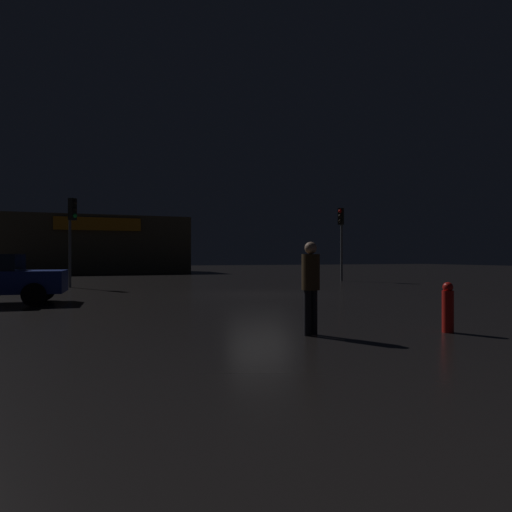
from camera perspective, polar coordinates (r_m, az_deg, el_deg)
ground_plane at (r=17.98m, az=0.61°, el=-4.79°), size 120.00×120.00×0.00m
store_building at (r=45.15m, az=-19.17°, el=1.30°), size 16.17×7.56×5.14m
traffic_signal_opposite at (r=23.69m, az=-21.93°, el=4.01°), size 0.42×0.42×4.27m
traffic_signal_cross_left at (r=28.30m, az=10.54°, el=3.35°), size 0.42×0.42×4.42m
pedestrian at (r=8.64m, az=6.82°, el=-3.06°), size 0.43×0.43×1.75m
fire_hydrant at (r=9.67m, az=22.76°, el=-5.93°), size 0.22×0.22×0.98m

